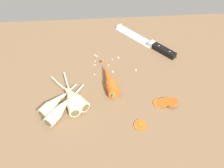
% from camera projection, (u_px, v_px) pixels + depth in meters
% --- Properties ---
extents(ground_plane, '(1.20, 0.90, 0.04)m').
position_uv_depth(ground_plane, '(112.00, 87.00, 0.98)').
color(ground_plane, brown).
extents(chefs_knife, '(0.25, 0.29, 0.04)m').
position_uv_depth(chefs_knife, '(142.00, 39.00, 1.14)').
color(chefs_knife, silver).
rests_on(chefs_knife, ground_plane).
extents(whole_carrot, '(0.07, 0.20, 0.04)m').
position_uv_depth(whole_carrot, '(109.00, 80.00, 0.95)').
color(whole_carrot, '#D6601E').
rests_on(whole_carrot, ground_plane).
extents(parsnip_front, '(0.07, 0.21, 0.04)m').
position_uv_depth(parsnip_front, '(71.00, 98.00, 0.89)').
color(parsnip_front, beige).
rests_on(parsnip_front, ground_plane).
extents(parsnip_mid_left, '(0.13, 0.18, 0.04)m').
position_uv_depth(parsnip_mid_left, '(60.00, 109.00, 0.85)').
color(parsnip_mid_left, beige).
rests_on(parsnip_mid_left, ground_plane).
extents(parsnip_mid_right, '(0.13, 0.15, 0.04)m').
position_uv_depth(parsnip_mid_right, '(53.00, 104.00, 0.87)').
color(parsnip_mid_right, beige).
rests_on(parsnip_mid_right, ground_plane).
extents(parsnip_back, '(0.15, 0.18, 0.04)m').
position_uv_depth(parsnip_back, '(73.00, 97.00, 0.89)').
color(parsnip_back, beige).
rests_on(parsnip_back, ground_plane).
extents(carrot_slice_stack, '(0.08, 0.05, 0.03)m').
position_uv_depth(carrot_slice_stack, '(165.00, 102.00, 0.89)').
color(carrot_slice_stack, '#D6601E').
rests_on(carrot_slice_stack, ground_plane).
extents(carrot_slice_stray_near, '(0.04, 0.04, 0.01)m').
position_uv_depth(carrot_slice_stray_near, '(140.00, 125.00, 0.83)').
color(carrot_slice_stray_near, '#D6601E').
rests_on(carrot_slice_stray_near, ground_plane).
extents(mince_crumbs, '(0.17, 0.12, 0.01)m').
position_uv_depth(mince_crumbs, '(111.00, 63.00, 1.04)').
color(mince_crumbs, beige).
rests_on(mince_crumbs, ground_plane).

